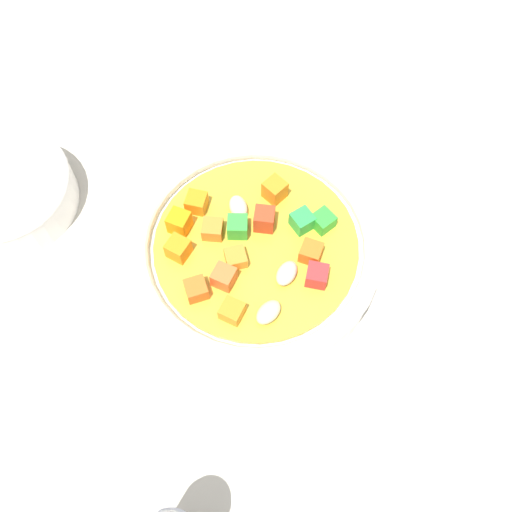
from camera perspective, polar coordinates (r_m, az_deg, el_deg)
The scene contains 4 objects.
ground_plane at distance 44.10cm, azimuth -0.00°, elevation -1.88°, with size 140.00×140.00×2.00cm, color #BAB2A0.
soup_bowl_main at distance 40.91cm, azimuth -0.02°, elevation 0.23°, with size 17.70×17.70×5.67cm.
spoon at distance 44.04cm, azimuth 18.09°, elevation -3.74°, with size 6.94×22.51×0.95cm.
side_bowl_small at distance 48.78cm, azimuth -23.97°, elevation 5.98°, with size 10.76×10.76×3.36cm.
Camera 1 is at (-7.82, -17.04, 38.91)cm, focal length 39.64 mm.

